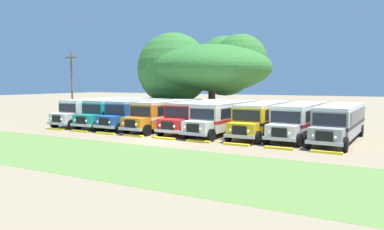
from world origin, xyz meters
The scene contains 22 objects.
ground_plane centered at (0.00, 0.00, 0.00)m, with size 220.00×220.00×0.00m, color #937F60.
foreground_grass_strip centered at (0.00, -7.18, 0.00)m, with size 80.00×8.85×0.01m, color olive.
parked_bus_slot_0 centered at (-12.57, 6.20, 1.58)m, with size 2.80×10.85×2.82m.
parked_bus_slot_1 centered at (-9.44, 6.26, 1.58)m, with size 2.87×10.86×2.82m.
parked_bus_slot_2 centered at (-6.41, 6.34, 1.58)m, with size 2.95×10.87×2.82m.
parked_bus_slot_3 centered at (-3.28, 6.14, 1.58)m, with size 3.02×10.88×2.82m.
parked_bus_slot_4 centered at (0.08, 6.52, 1.58)m, with size 2.77×10.85×2.82m.
parked_bus_slot_5 centered at (2.98, 6.09, 1.58)m, with size 3.24×10.92×2.82m.
parked_bus_slot_6 centered at (6.30, 6.55, 1.58)m, with size 2.70×10.84×2.82m.
parked_bus_slot_7 centered at (9.51, 6.75, 1.58)m, with size 3.20×10.91×2.82m.
parked_bus_slot_8 centered at (12.63, 6.36, 1.58)m, with size 3.28×10.93×2.82m.
curb_wheelstop_0 centered at (-12.46, 0.39, 0.07)m, with size 2.00×0.36×0.15m, color yellow.
curb_wheelstop_1 centered at (-9.34, 0.39, 0.07)m, with size 2.00×0.36×0.15m, color yellow.
curb_wheelstop_2 centered at (-6.23, 0.39, 0.07)m, with size 2.00×0.36×0.15m, color yellow.
curb_wheelstop_3 centered at (-3.11, 0.39, 0.07)m, with size 2.00×0.36×0.15m, color yellow.
curb_wheelstop_4 centered at (0.00, 0.39, 0.07)m, with size 2.00×0.36×0.15m, color yellow.
curb_wheelstop_5 centered at (3.11, 0.39, 0.07)m, with size 2.00×0.36×0.15m, color yellow.
curb_wheelstop_6 centered at (6.23, 0.39, 0.07)m, with size 2.00×0.36×0.15m, color yellow.
curb_wheelstop_7 centered at (9.34, 0.39, 0.07)m, with size 2.00×0.36×0.15m, color yellow.
curb_wheelstop_8 centered at (12.46, 0.39, 0.07)m, with size 2.00×0.36×0.15m, color yellow.
broad_shade_tree centered at (-4.58, 17.90, 6.57)m, with size 16.93×16.16×10.98m.
utility_pole centered at (-15.44, 5.38, 4.25)m, with size 1.80×0.20×8.00m.
Camera 1 is at (15.55, -23.98, 4.56)m, focal length 33.55 mm.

